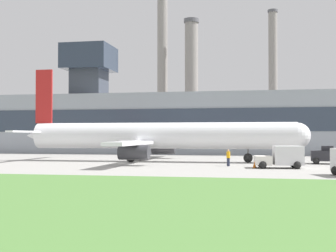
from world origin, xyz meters
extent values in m
plane|color=#999691|center=(0.00, 0.00, 0.00)|extent=(400.00, 400.00, 0.00)
cube|color=#8C939E|center=(0.00, 26.94, 4.91)|extent=(80.54, 13.09, 9.82)
cube|color=#2D3847|center=(0.00, 20.34, 5.40)|extent=(78.93, 0.16, 3.53)
cube|color=#383D47|center=(-15.05, 26.94, 7.24)|extent=(5.42, 5.42, 14.49)
cube|color=#283342|center=(-15.05, 26.94, 16.65)|extent=(8.13, 8.13, 4.34)
cylinder|color=gray|center=(-9.52, 63.67, 18.78)|extent=(2.56, 2.56, 37.56)
cylinder|color=gray|center=(-1.99, 62.67, 15.39)|extent=(3.23, 3.23, 30.79)
cylinder|color=#4C4C51|center=(-1.99, 62.67, 31.27)|extent=(3.72, 3.72, 0.97)
cylinder|color=gray|center=(17.65, 63.37, 16.28)|extent=(2.09, 2.09, 32.56)
cylinder|color=#4C4C51|center=(17.65, 63.37, 32.88)|extent=(2.40, 2.40, 0.63)
cylinder|color=white|center=(3.33, 1.60, 3.00)|extent=(30.40, 3.00, 3.00)
sphere|color=white|center=(18.54, 1.60, 3.00)|extent=(2.85, 2.85, 2.85)
cone|color=white|center=(-11.87, 1.60, 3.00)|extent=(3.30, 2.85, 2.85)
cube|color=#B21E1E|center=(-11.24, 1.60, 7.76)|extent=(2.10, 0.24, 6.52)
cube|color=white|center=(-11.34, -2.34, 3.45)|extent=(0.88, 7.87, 0.20)
cube|color=white|center=(-11.34, 5.54, 3.45)|extent=(0.88, 7.87, 0.20)
cube|color=white|center=(1.81, -5.56, 2.25)|extent=(1.96, 13.12, 0.36)
cube|color=white|center=(1.81, 8.76, 2.25)|extent=(1.96, 13.12, 0.36)
cylinder|color=#333338|center=(2.11, -5.81, 1.34)|extent=(3.06, 1.53, 1.53)
cylinder|color=#333338|center=(2.11, 9.00, 1.34)|extent=(3.06, 1.53, 1.53)
cylinder|color=#59595B|center=(13.22, 1.60, 1.39)|extent=(0.20, 0.20, 1.73)
sphere|color=black|center=(13.22, 1.60, 0.52)|extent=(1.04, 1.04, 1.04)
cylinder|color=#59595B|center=(0.29, -0.50, 1.39)|extent=(0.20, 0.20, 1.73)
sphere|color=black|center=(0.29, -0.50, 0.52)|extent=(1.04, 1.04, 1.04)
cylinder|color=#59595B|center=(0.29, 3.70, 1.39)|extent=(0.20, 0.20, 1.73)
sphere|color=black|center=(0.29, 3.70, 0.52)|extent=(1.04, 1.04, 1.04)
cube|color=#232328|center=(21.53, 0.88, 0.86)|extent=(3.48, 2.39, 1.09)
cube|color=black|center=(21.53, 0.88, 1.65)|extent=(1.27, 1.59, 0.50)
sphere|color=black|center=(20.30, -0.05, 0.35)|extent=(0.70, 0.70, 0.70)
sphere|color=black|center=(20.45, 1.98, 0.35)|extent=(0.70, 0.70, 0.70)
cube|color=white|center=(14.77, -6.77, 0.72)|extent=(1.72, 2.40, 0.82)
cube|color=silver|center=(17.06, -6.57, 1.18)|extent=(2.81, 2.50, 1.74)
sphere|color=black|center=(14.57, -5.70, 0.35)|extent=(0.70, 0.70, 0.70)
sphere|color=black|center=(14.76, -7.85, 0.35)|extent=(0.70, 0.70, 0.70)
sphere|color=black|center=(17.61, -5.43, 0.35)|extent=(0.70, 0.70, 0.70)
sphere|color=black|center=(17.80, -7.59, 0.35)|extent=(0.70, 0.70, 0.70)
sphere|color=black|center=(20.17, -13.62, 0.35)|extent=(0.70, 0.70, 0.70)
cylinder|color=#23283D|center=(11.45, -4.77, 0.40)|extent=(0.40, 0.40, 0.80)
cylinder|color=#F2A514|center=(11.45, -4.77, 1.12)|extent=(0.50, 0.50, 0.64)
sphere|color=tan|center=(11.45, -4.77, 1.55)|extent=(0.22, 0.22, 0.22)
cube|color=black|center=(15.42, -2.75, 0.01)|extent=(0.52, 0.52, 0.03)
cone|color=orange|center=(15.42, -2.75, 0.37)|extent=(0.37, 0.37, 0.73)
cube|color=black|center=(14.01, -7.16, 0.01)|extent=(0.49, 0.49, 0.03)
cone|color=orange|center=(14.01, -7.16, 0.33)|extent=(0.35, 0.35, 0.66)
camera|label=1|loc=(14.51, -51.12, 3.06)|focal=50.00mm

